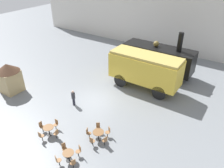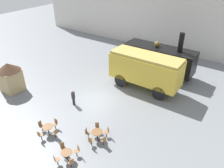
{
  "view_description": "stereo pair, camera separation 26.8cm",
  "coord_description": "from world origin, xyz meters",
  "px_view_note": "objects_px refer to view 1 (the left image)",
  "views": [
    {
      "loc": [
        10.8,
        -13.45,
        11.84
      ],
      "look_at": [
        1.2,
        1.0,
        1.6
      ],
      "focal_mm": 35.0,
      "sensor_mm": 36.0,
      "label": 1
    },
    {
      "loc": [
        11.02,
        -13.3,
        11.84
      ],
      "look_at": [
        1.2,
        1.0,
        1.6
      ],
      "focal_mm": 35.0,
      "sensor_mm": 36.0,
      "label": 2
    }
  ],
  "objects_px": {
    "cafe_table_near": "(98,134)",
    "cafe_table_mid": "(49,129)",
    "visitor_person": "(73,97)",
    "passenger_coach_vintage": "(145,68)",
    "ticket_kiosk": "(9,76)",
    "cafe_table_far": "(68,155)",
    "cafe_chair_0": "(98,127)",
    "steam_locomotive": "(158,57)"
  },
  "relations": [
    {
      "from": "steam_locomotive",
      "to": "passenger_coach_vintage",
      "type": "height_order",
      "value": "steam_locomotive"
    },
    {
      "from": "passenger_coach_vintage",
      "to": "cafe_table_near",
      "type": "distance_m",
      "value": 8.74
    },
    {
      "from": "cafe_chair_0",
      "to": "ticket_kiosk",
      "type": "distance_m",
      "value": 10.87
    },
    {
      "from": "cafe_table_near",
      "to": "ticket_kiosk",
      "type": "distance_m",
      "value": 11.37
    },
    {
      "from": "cafe_table_mid",
      "to": "visitor_person",
      "type": "relative_size",
      "value": 0.53
    },
    {
      "from": "cafe_table_near",
      "to": "cafe_table_far",
      "type": "bearing_deg",
      "value": -100.26
    },
    {
      "from": "cafe_table_far",
      "to": "visitor_person",
      "type": "distance_m",
      "value": 6.36
    },
    {
      "from": "steam_locomotive",
      "to": "ticket_kiosk",
      "type": "xyz_separation_m",
      "value": [
        -10.49,
        -11.87,
        -0.22
      ]
    },
    {
      "from": "cafe_table_far",
      "to": "ticket_kiosk",
      "type": "distance_m",
      "value": 11.36
    },
    {
      "from": "passenger_coach_vintage",
      "to": "visitor_person",
      "type": "xyz_separation_m",
      "value": [
        -3.94,
        -6.27,
        -1.43
      ]
    },
    {
      "from": "visitor_person",
      "to": "passenger_coach_vintage",
      "type": "bearing_deg",
      "value": 57.85
    },
    {
      "from": "ticket_kiosk",
      "to": "cafe_chair_0",
      "type": "bearing_deg",
      "value": -0.03
    },
    {
      "from": "cafe_chair_0",
      "to": "visitor_person",
      "type": "height_order",
      "value": "visitor_person"
    },
    {
      "from": "cafe_table_mid",
      "to": "visitor_person",
      "type": "distance_m",
      "value": 4.1
    },
    {
      "from": "steam_locomotive",
      "to": "cafe_table_near",
      "type": "bearing_deg",
      "value": -86.3
    },
    {
      "from": "passenger_coach_vintage",
      "to": "visitor_person",
      "type": "relative_size",
      "value": 4.65
    },
    {
      "from": "cafe_table_near",
      "to": "visitor_person",
      "type": "bearing_deg",
      "value": 153.08
    },
    {
      "from": "cafe_table_near",
      "to": "cafe_table_mid",
      "type": "distance_m",
      "value": 3.82
    },
    {
      "from": "steam_locomotive",
      "to": "cafe_chair_0",
      "type": "distance_m",
      "value": 11.96
    },
    {
      "from": "cafe_table_near",
      "to": "cafe_table_far",
      "type": "relative_size",
      "value": 1.1
    },
    {
      "from": "passenger_coach_vintage",
      "to": "cafe_table_near",
      "type": "bearing_deg",
      "value": -86.3
    },
    {
      "from": "cafe_table_mid",
      "to": "ticket_kiosk",
      "type": "relative_size",
      "value": 0.27
    },
    {
      "from": "steam_locomotive",
      "to": "ticket_kiosk",
      "type": "height_order",
      "value": "steam_locomotive"
    },
    {
      "from": "steam_locomotive",
      "to": "cafe_table_near",
      "type": "height_order",
      "value": "steam_locomotive"
    },
    {
      "from": "cafe_table_far",
      "to": "ticket_kiosk",
      "type": "bearing_deg",
      "value": 163.16
    },
    {
      "from": "steam_locomotive",
      "to": "cafe_table_mid",
      "type": "distance_m",
      "value": 14.47
    },
    {
      "from": "cafe_table_near",
      "to": "ticket_kiosk",
      "type": "xyz_separation_m",
      "value": [
        -11.29,
        0.63,
        1.1
      ]
    },
    {
      "from": "ticket_kiosk",
      "to": "passenger_coach_vintage",
      "type": "bearing_deg",
      "value": 36.43
    },
    {
      "from": "steam_locomotive",
      "to": "ticket_kiosk",
      "type": "bearing_deg",
      "value": -131.46
    },
    {
      "from": "cafe_chair_0",
      "to": "ticket_kiosk",
      "type": "relative_size",
      "value": 0.29
    },
    {
      "from": "cafe_table_far",
      "to": "cafe_chair_0",
      "type": "bearing_deg",
      "value": 90.15
    },
    {
      "from": "cafe_table_far",
      "to": "ticket_kiosk",
      "type": "height_order",
      "value": "ticket_kiosk"
    },
    {
      "from": "cafe_table_mid",
      "to": "visitor_person",
      "type": "height_order",
      "value": "visitor_person"
    },
    {
      "from": "cafe_table_near",
      "to": "visitor_person",
      "type": "relative_size",
      "value": 0.55
    },
    {
      "from": "ticket_kiosk",
      "to": "steam_locomotive",
      "type": "bearing_deg",
      "value": 48.54
    },
    {
      "from": "cafe_table_near",
      "to": "cafe_chair_0",
      "type": "bearing_deg",
      "value": 128.06
    },
    {
      "from": "cafe_table_near",
      "to": "cafe_table_mid",
      "type": "bearing_deg",
      "value": -154.06
    },
    {
      "from": "cafe_chair_0",
      "to": "cafe_table_mid",
      "type": "bearing_deg",
      "value": -90.17
    },
    {
      "from": "steam_locomotive",
      "to": "visitor_person",
      "type": "relative_size",
      "value": 5.23
    },
    {
      "from": "passenger_coach_vintage",
      "to": "cafe_table_mid",
      "type": "xyz_separation_m",
      "value": [
        -2.88,
        -10.22,
        -1.69
      ]
    },
    {
      "from": "visitor_person",
      "to": "steam_locomotive",
      "type": "bearing_deg",
      "value": 70.15
    },
    {
      "from": "visitor_person",
      "to": "cafe_table_mid",
      "type": "bearing_deg",
      "value": -74.96
    }
  ]
}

